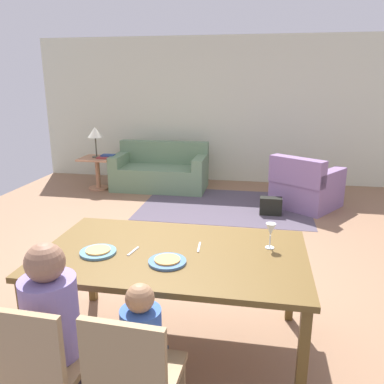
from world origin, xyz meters
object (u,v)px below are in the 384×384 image
(armchair, at_px, (305,187))
(side_table, at_px, (97,169))
(plate_near_man, at_px, (98,252))
(book_lower, at_px, (104,158))
(wine_glass, at_px, (271,231))
(handbag, at_px, (271,206))
(dining_chair_child, at_px, (133,376))
(couch, at_px, (161,172))
(dining_chair_man, at_px, (40,364))
(table_lamp, at_px, (95,133))
(person_man, at_px, (57,339))
(dining_table, at_px, (174,260))
(plate_near_child, at_px, (167,262))
(book_upper, at_px, (108,155))
(person_child, at_px, (145,363))

(armchair, relative_size, side_table, 2.05)
(plate_near_man, height_order, book_lower, plate_near_man)
(wine_glass, height_order, handbag, wine_glass)
(dining_chair_child, height_order, side_table, dining_chair_child)
(armchair, bearing_deg, couch, 164.21)
(dining_chair_man, bearing_deg, armchair, 68.42)
(dining_chair_child, height_order, table_lamp, table_lamp)
(person_man, bearing_deg, dining_chair_child, -19.26)
(dining_table, bearing_deg, dining_chair_man, -119.35)
(armchair, bearing_deg, plate_near_child, -108.60)
(table_lamp, xyz_separation_m, book_upper, (0.21, 0.02, -0.39))
(dining_table, xyz_separation_m, dining_chair_child, (-0.00, -0.91, -0.21))
(plate_near_man, height_order, book_upper, plate_near_man)
(dining_chair_child, distance_m, handbag, 4.12)
(dining_chair_man, relative_size, armchair, 0.73)
(dining_table, bearing_deg, book_upper, 117.57)
(person_man, relative_size, side_table, 1.91)
(handbag, bearing_deg, person_child, -100.93)
(plate_near_man, bearing_deg, couch, 99.12)
(wine_glass, xyz_separation_m, book_lower, (-2.83, 3.80, -0.30))
(armchair, bearing_deg, wine_glass, -100.06)
(dining_chair_child, distance_m, book_upper, 5.39)
(plate_near_man, height_order, person_man, person_man)
(dining_chair_man, xyz_separation_m, couch, (-0.71, 5.20, -0.19))
(dining_chair_child, bearing_deg, table_lamp, 115.14)
(dining_chair_child, xyz_separation_m, person_child, (0.01, 0.17, -0.06))
(dining_chair_child, relative_size, book_upper, 3.95)
(plate_near_man, bearing_deg, book_lower, 112.02)
(dining_table, distance_m, plate_near_man, 0.53)
(dining_table, bearing_deg, plate_near_child, -90.00)
(dining_chair_man, height_order, person_child, person_child)
(book_lower, height_order, handbag, book_lower)
(book_lower, relative_size, handbag, 0.69)
(wine_glass, bearing_deg, person_child, -125.83)
(plate_near_child, xyz_separation_m, wine_glass, (0.66, 0.36, 0.12))
(person_man, height_order, dining_chair_child, person_man)
(book_lower, bearing_deg, person_child, -65.33)
(dining_chair_man, xyz_separation_m, table_lamp, (-1.81, 4.94, 0.52))
(couch, xyz_separation_m, side_table, (-1.11, -0.26, 0.07))
(couch, height_order, book_lower, couch)
(armchair, bearing_deg, dining_table, -109.46)
(dining_table, bearing_deg, handbag, 76.56)
(dining_chair_child, relative_size, person_child, 0.94)
(wine_glass, bearing_deg, book_lower, 126.67)
(book_upper, bearing_deg, book_lower, -122.39)
(table_lamp, relative_size, book_lower, 2.45)
(dining_table, relative_size, book_lower, 8.38)
(dining_table, distance_m, couch, 4.48)
(table_lamp, height_order, handbag, table_lamp)
(book_lower, bearing_deg, plate_near_man, -67.98)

